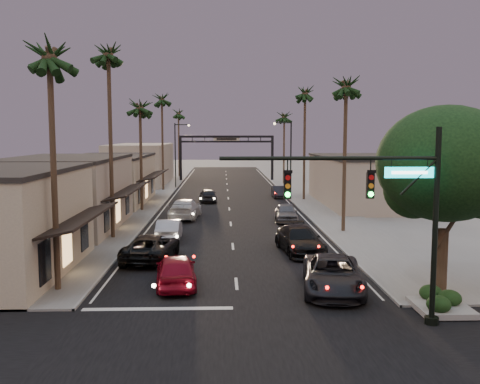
{
  "coord_description": "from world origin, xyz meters",
  "views": [
    {
      "loc": [
        -0.69,
        -16.26,
        7.52
      ],
      "look_at": [
        0.84,
        29.87,
        2.5
      ],
      "focal_mm": 40.0,
      "sensor_mm": 36.0,
      "label": 1
    }
  ],
  "objects": [
    {
      "name": "palm_lb",
      "position": [
        -8.6,
        22.0,
        13.39
      ],
      "size": [
        3.2,
        3.2,
        15.2
      ],
      "color": "#38281C",
      "rests_on": "ground"
    },
    {
      "name": "palm_ra",
      "position": [
        8.6,
        24.0,
        11.44
      ],
      "size": [
        3.2,
        3.2,
        13.2
      ],
      "color": "#38281C",
      "rests_on": "ground"
    },
    {
      "name": "arch",
      "position": [
        0.0,
        70.0,
        5.53
      ],
      "size": [
        15.2,
        0.4,
        7.27
      ],
      "color": "black",
      "rests_on": "ground"
    },
    {
      "name": "planter",
      "position": [
        8.6,
        5.5,
        0.0
      ],
      "size": [
        2.2,
        2.6,
        0.24
      ],
      "primitive_type": "cube",
      "color": "gray",
      "rests_on": "ground"
    },
    {
      "name": "storefront_far",
      "position": [
        -13.0,
        42.0,
        2.5
      ],
      "size": [
        8.0,
        16.0,
        5.0
      ],
      "primitive_type": "cube",
      "color": "tan",
      "rests_on": "ground"
    },
    {
      "name": "traffic_signal",
      "position": [
        5.69,
        4.0,
        5.08
      ],
      "size": [
        8.51,
        0.22,
        7.8
      ],
      "color": "black",
      "rests_on": "ground"
    },
    {
      "name": "curbside_near",
      "position": [
        4.57,
        8.5,
        0.83
      ],
      "size": [
        3.56,
        6.3,
        1.66
      ],
      "primitive_type": "imported",
      "rotation": [
        0.0,
        0.0,
        -0.14
      ],
      "color": "black",
      "rests_on": "ground"
    },
    {
      "name": "oncoming_red",
      "position": [
        -2.99,
        9.66,
        0.82
      ],
      "size": [
        2.4,
        4.96,
        1.63
      ],
      "primitive_type": "imported",
      "rotation": [
        0.0,
        0.0,
        3.24
      ],
      "color": "maroon",
      "rests_on": "ground"
    },
    {
      "name": "building_right",
      "position": [
        14.0,
        40.0,
        2.5
      ],
      "size": [
        8.0,
        18.0,
        5.0
      ],
      "primitive_type": "cube",
      "color": "gray",
      "rests_on": "ground"
    },
    {
      "name": "palm_far",
      "position": [
        -8.3,
        78.0,
        11.44
      ],
      "size": [
        3.2,
        3.2,
        13.2
      ],
      "color": "#38281C",
      "rests_on": "ground"
    },
    {
      "name": "oncoming_pickup",
      "position": [
        -4.95,
        15.16,
        0.8
      ],
      "size": [
        3.26,
        5.98,
        1.59
      ],
      "primitive_type": "imported",
      "rotation": [
        0.0,
        0.0,
        3.03
      ],
      "color": "black",
      "rests_on": "ground"
    },
    {
      "name": "corner_tree",
      "position": [
        9.48,
        7.45,
        5.98
      ],
      "size": [
        6.2,
        6.2,
        8.8
      ],
      "color": "#38281C",
      "rests_on": "ground"
    },
    {
      "name": "sidewalk_left",
      "position": [
        -9.5,
        52.0,
        0.06
      ],
      "size": [
        5.0,
        92.0,
        0.12
      ],
      "primitive_type": "cube",
      "color": "slate",
      "rests_on": "ground"
    },
    {
      "name": "curbside_grey",
      "position": [
        4.79,
        29.1,
        0.78
      ],
      "size": [
        2.08,
        4.68,
        1.57
      ],
      "primitive_type": "imported",
      "rotation": [
        0.0,
        0.0,
        -0.05
      ],
      "color": "#525357",
      "rests_on": "ground"
    },
    {
      "name": "palm_rb",
      "position": [
        8.6,
        44.0,
        12.42
      ],
      "size": [
        3.2,
        3.2,
        14.2
      ],
      "color": "#38281C",
      "rests_on": "ground"
    },
    {
      "name": "oncoming_white",
      "position": [
        -4.02,
        31.1,
        0.87
      ],
      "size": [
        2.92,
        6.18,
        1.74
      ],
      "primitive_type": "imported",
      "rotation": [
        0.0,
        0.0,
        3.06
      ],
      "color": "#B1B1B1",
      "rests_on": "ground"
    },
    {
      "name": "palm_ld",
      "position": [
        -8.6,
        55.0,
        12.42
      ],
      "size": [
        3.2,
        3.2,
        14.2
      ],
      "color": "#38281C",
      "rests_on": "ground"
    },
    {
      "name": "curbside_far",
      "position": [
        5.98,
        46.6,
        0.68
      ],
      "size": [
        1.53,
        4.17,
        1.36
      ],
      "primitive_type": "imported",
      "rotation": [
        0.0,
        0.0,
        0.02
      ],
      "color": "black",
      "rests_on": "ground"
    },
    {
      "name": "cross_street",
      "position": [
        0.0,
        0.0,
        0.0
      ],
      "size": [
        80.0,
        12.0,
        0.02
      ],
      "primitive_type": "cube",
      "color": "black",
      "rests_on": "ground"
    },
    {
      "name": "storefront_mid",
      "position": [
        -13.0,
        26.0,
        2.75
      ],
      "size": [
        8.0,
        14.0,
        5.5
      ],
      "primitive_type": "cube",
      "color": "gray",
      "rests_on": "ground"
    },
    {
      "name": "palm_rc",
      "position": [
        8.6,
        64.0,
        10.47
      ],
      "size": [
        3.2,
        3.2,
        12.2
      ],
      "color": "#38281C",
      "rests_on": "ground"
    },
    {
      "name": "streetlight_left",
      "position": [
        -6.92,
        58.0,
        5.33
      ],
      "size": [
        2.13,
        0.3,
        9.0
      ],
      "color": "black",
      "rests_on": "ground"
    },
    {
      "name": "palm_lc",
      "position": [
        -8.6,
        36.0,
        10.47
      ],
      "size": [
        3.2,
        3.2,
        12.2
      ],
      "color": "#38281C",
      "rests_on": "ground"
    },
    {
      "name": "sidewalk_right",
      "position": [
        9.5,
        52.0,
        0.06
      ],
      "size": [
        5.0,
        92.0,
        0.12
      ],
      "primitive_type": "cube",
      "color": "slate",
      "rests_on": "ground"
    },
    {
      "name": "road",
      "position": [
        0.0,
        45.0,
        0.0
      ],
      "size": [
        14.0,
        120.0,
        0.02
      ],
      "primitive_type": "cube",
      "color": "black",
      "rests_on": "ground"
    },
    {
      "name": "oncoming_dgrey",
      "position": [
        -2.29,
        42.52,
        0.75
      ],
      "size": [
        2.16,
        4.53,
        1.49
      ],
      "primitive_type": "imported",
      "rotation": [
        0.0,
        0.0,
        3.23
      ],
      "color": "black",
      "rests_on": "ground"
    },
    {
      "name": "storefront_dist",
      "position": [
        -13.0,
        65.0,
        3.0
      ],
      "size": [
        8.0,
        20.0,
        6.0
      ],
      "primitive_type": "cube",
      "color": "gray",
      "rests_on": "ground"
    },
    {
      "name": "streetlight_right",
      "position": [
        6.92,
        45.0,
        5.33
      ],
      "size": [
        2.13,
        0.3,
        9.0
      ],
      "color": "black",
      "rests_on": "ground"
    },
    {
      "name": "oncoming_silver",
      "position": [
        -4.48,
        21.31,
        0.76
      ],
      "size": [
        1.67,
        4.63,
        1.52
      ],
      "primitive_type": "imported",
      "rotation": [
        0.0,
        0.0,
        3.16
      ],
      "color": "#A9A9AF",
      "rests_on": "ground"
    },
    {
      "name": "curbside_black",
      "position": [
        4.2,
        16.91,
        0.83
      ],
      "size": [
        2.99,
        5.97,
        1.67
      ],
      "primitive_type": "imported",
      "rotation": [
        0.0,
        0.0,
        0.12
      ],
      "color": "black",
      "rests_on": "ground"
    },
    {
      "name": "ground",
      "position": [
        0.0,
        40.0,
        0.0
      ],
      "size": [
        200.0,
        200.0,
        0.0
      ],
      "primitive_type": "plane",
      "color": "slate",
      "rests_on": "ground"
    },
    {
      "name": "palm_la",
      "position": [
        -8.6,
        9.0,
        11.44
      ],
      "size": [
        3.2,
        3.2,
        13.2
      ],
      "color": "#38281C",
      "rests_on": "ground"
    }
  ]
}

